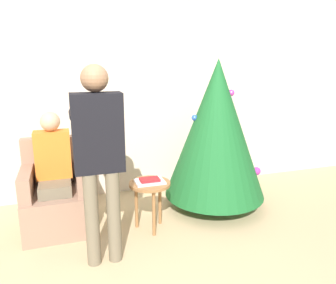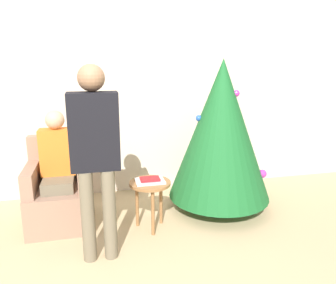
{
  "view_description": "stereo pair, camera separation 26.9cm",
  "coord_description": "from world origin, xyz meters",
  "px_view_note": "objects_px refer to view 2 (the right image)",
  "views": [
    {
      "loc": [
        -0.51,
        -2.01,
        1.77
      ],
      "look_at": [
        0.46,
        1.02,
        0.96
      ],
      "focal_mm": 35.0,
      "sensor_mm": 36.0,
      "label": 1
    },
    {
      "loc": [
        -0.25,
        -2.08,
        1.77
      ],
      "look_at": [
        0.46,
        1.02,
        0.96
      ],
      "focal_mm": 35.0,
      "sensor_mm": 36.0,
      "label": 2
    }
  ],
  "objects_px": {
    "side_stool": "(150,189)",
    "armchair": "(61,193)",
    "person_standing": "(95,146)",
    "person_seated": "(58,164)",
    "christmas_tree": "(221,130)"
  },
  "relations": [
    {
      "from": "armchair",
      "to": "person_standing",
      "type": "bearing_deg",
      "value": -62.17
    },
    {
      "from": "person_seated",
      "to": "person_standing",
      "type": "bearing_deg",
      "value": -61.36
    },
    {
      "from": "christmas_tree",
      "to": "person_standing",
      "type": "bearing_deg",
      "value": -153.96
    },
    {
      "from": "armchair",
      "to": "person_standing",
      "type": "xyz_separation_m",
      "value": [
        0.4,
        -0.76,
        0.71
      ]
    },
    {
      "from": "christmas_tree",
      "to": "side_stool",
      "type": "xyz_separation_m",
      "value": [
        -0.9,
        -0.31,
        -0.53
      ]
    },
    {
      "from": "christmas_tree",
      "to": "person_seated",
      "type": "bearing_deg",
      "value": 179.04
    },
    {
      "from": "person_standing",
      "to": "armchair",
      "type": "bearing_deg",
      "value": 117.83
    },
    {
      "from": "side_stool",
      "to": "armchair",
      "type": "bearing_deg",
      "value": 158.73
    },
    {
      "from": "person_seated",
      "to": "person_standing",
      "type": "relative_size",
      "value": 0.72
    },
    {
      "from": "christmas_tree",
      "to": "person_seated",
      "type": "xyz_separation_m",
      "value": [
        -1.83,
        0.03,
        -0.29
      ]
    },
    {
      "from": "person_seated",
      "to": "person_standing",
      "type": "xyz_separation_m",
      "value": [
        0.4,
        -0.73,
        0.36
      ]
    },
    {
      "from": "person_seated",
      "to": "person_standing",
      "type": "height_order",
      "value": "person_standing"
    },
    {
      "from": "christmas_tree",
      "to": "side_stool",
      "type": "relative_size",
      "value": 3.39
    },
    {
      "from": "person_standing",
      "to": "side_stool",
      "type": "bearing_deg",
      "value": 35.92
    },
    {
      "from": "armchair",
      "to": "person_seated",
      "type": "height_order",
      "value": "person_seated"
    }
  ]
}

